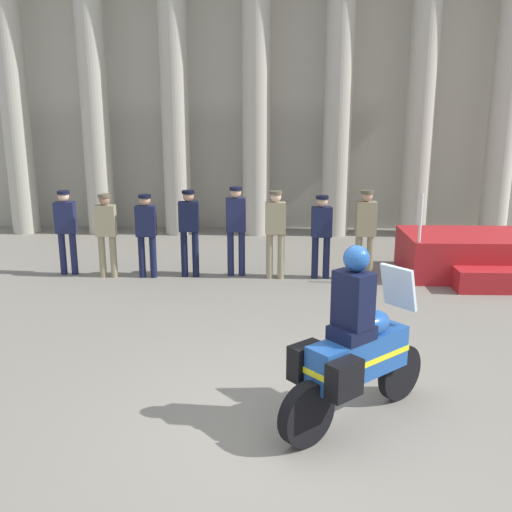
# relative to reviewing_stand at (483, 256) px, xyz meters

# --- Properties ---
(ground_plane) EXTENTS (28.00, 28.00, 0.00)m
(ground_plane) POSITION_rel_reviewing_stand_xyz_m (-3.90, -5.73, -0.39)
(ground_plane) COLOR gray
(colonnade_backdrop) EXTENTS (16.05, 1.55, 7.94)m
(colonnade_backdrop) POSITION_rel_reviewing_stand_xyz_m (-4.60, 4.36, 3.72)
(colonnade_backdrop) COLOR #A49F91
(colonnade_backdrop) RESTS_ON ground_plane
(reviewing_stand) EXTENTS (3.08, 2.25, 1.71)m
(reviewing_stand) POSITION_rel_reviewing_stand_xyz_m (0.00, 0.00, 0.00)
(reviewing_stand) COLOR #B21E23
(reviewing_stand) RESTS_ON ground_plane
(officer_in_row_0) EXTENTS (0.39, 0.24, 1.67)m
(officer_in_row_0) POSITION_rel_reviewing_stand_xyz_m (-8.19, -0.20, 0.59)
(officer_in_row_0) COLOR #191E42
(officer_in_row_0) RESTS_ON ground_plane
(officer_in_row_1) EXTENTS (0.39, 0.24, 1.63)m
(officer_in_row_1) POSITION_rel_reviewing_stand_xyz_m (-7.35, -0.36, 0.57)
(officer_in_row_1) COLOR gray
(officer_in_row_1) RESTS_ON ground_plane
(officer_in_row_2) EXTENTS (0.39, 0.24, 1.62)m
(officer_in_row_2) POSITION_rel_reviewing_stand_xyz_m (-6.58, -0.36, 0.56)
(officer_in_row_2) COLOR #141938
(officer_in_row_2) RESTS_ON ground_plane
(officer_in_row_3) EXTENTS (0.39, 0.24, 1.70)m
(officer_in_row_3) POSITION_rel_reviewing_stand_xyz_m (-5.76, -0.29, 0.61)
(officer_in_row_3) COLOR black
(officer_in_row_3) RESTS_ON ground_plane
(officer_in_row_4) EXTENTS (0.39, 0.24, 1.75)m
(officer_in_row_4) POSITION_rel_reviewing_stand_xyz_m (-4.86, -0.18, 0.64)
(officer_in_row_4) COLOR #191E42
(officer_in_row_4) RESTS_ON ground_plane
(officer_in_row_5) EXTENTS (0.39, 0.24, 1.70)m
(officer_in_row_5) POSITION_rel_reviewing_stand_xyz_m (-4.10, -0.35, 0.61)
(officer_in_row_5) COLOR gray
(officer_in_row_5) RESTS_ON ground_plane
(officer_in_row_6) EXTENTS (0.39, 0.24, 1.61)m
(officer_in_row_6) POSITION_rel_reviewing_stand_xyz_m (-3.22, -0.31, 0.56)
(officer_in_row_6) COLOR #141938
(officer_in_row_6) RESTS_ON ground_plane
(officer_in_row_7) EXTENTS (0.39, 0.24, 1.73)m
(officer_in_row_7) POSITION_rel_reviewing_stand_xyz_m (-2.39, -0.36, 0.62)
(officer_in_row_7) COLOR #847A5B
(officer_in_row_7) RESTS_ON ground_plane
(motorcycle_with_rider) EXTENTS (1.65, 1.47, 1.90)m
(motorcycle_with_rider) POSITION_rel_reviewing_stand_xyz_m (-3.30, -5.64, 0.40)
(motorcycle_with_rider) COLOR black
(motorcycle_with_rider) RESTS_ON ground_plane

